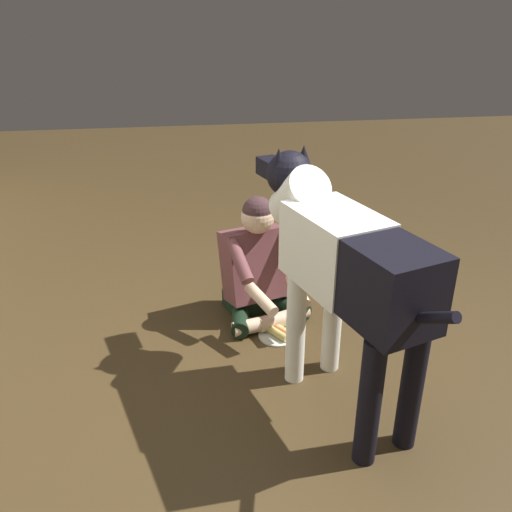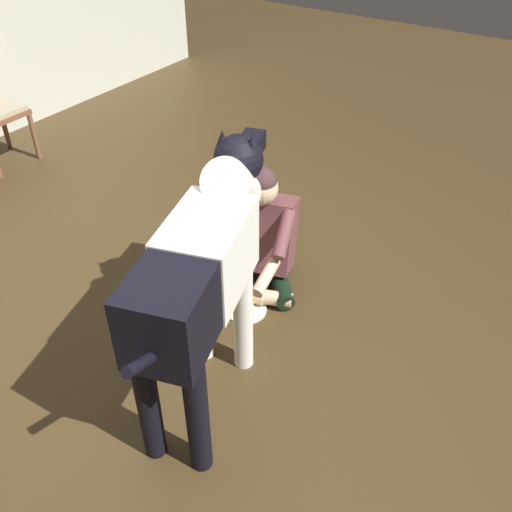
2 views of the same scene
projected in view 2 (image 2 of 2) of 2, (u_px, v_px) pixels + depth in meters
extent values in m
plane|color=#3F2F19|center=(174.00, 344.00, 3.23)|extent=(14.30, 14.30, 0.00)
cylinder|color=brown|center=(34.00, 136.00, 4.94)|extent=(0.04, 0.04, 0.42)
cylinder|color=brown|center=(4.00, 126.00, 5.12)|extent=(0.04, 0.04, 0.42)
cube|color=black|center=(264.00, 264.00, 3.72)|extent=(0.33, 0.40, 0.12)
cylinder|color=black|center=(281.00, 283.00, 3.56)|extent=(0.37, 0.35, 0.11)
cylinder|color=beige|center=(263.00, 297.00, 3.47)|extent=(0.22, 0.37, 0.09)
cylinder|color=black|center=(234.00, 274.00, 3.63)|extent=(0.41, 0.17, 0.11)
cylinder|color=beige|center=(237.00, 291.00, 3.50)|extent=(0.17, 0.37, 0.09)
cube|color=brown|center=(262.00, 232.00, 3.51)|extent=(0.41, 0.47, 0.50)
cylinder|color=brown|center=(284.00, 234.00, 3.27)|extent=(0.30, 0.16, 0.24)
cylinder|color=beige|center=(266.00, 277.00, 3.24)|extent=(0.28, 0.11, 0.12)
cylinder|color=brown|center=(227.00, 224.00, 3.35)|extent=(0.30, 0.16, 0.24)
cylinder|color=beige|center=(225.00, 269.00, 3.30)|extent=(0.27, 0.18, 0.12)
sphere|color=beige|center=(260.00, 188.00, 3.27)|extent=(0.21, 0.21, 0.21)
sphere|color=#40282C|center=(261.00, 183.00, 3.24)|extent=(0.19, 0.19, 0.19)
cylinder|color=white|center=(201.00, 311.00, 2.98)|extent=(0.10, 0.10, 0.64)
cylinder|color=white|center=(243.00, 320.00, 2.92)|extent=(0.10, 0.10, 0.64)
cylinder|color=black|center=(149.00, 407.00, 2.49)|extent=(0.10, 0.10, 0.64)
cylinder|color=black|center=(198.00, 419.00, 2.43)|extent=(0.10, 0.10, 0.64)
cube|color=white|center=(208.00, 253.00, 2.54)|extent=(0.58, 0.46, 0.37)
cube|color=black|center=(174.00, 310.00, 2.24)|extent=(0.51, 0.43, 0.35)
cylinder|color=white|center=(232.00, 187.00, 2.71)|extent=(0.42, 0.33, 0.37)
sphere|color=black|center=(238.00, 159.00, 2.74)|extent=(0.25, 0.25, 0.25)
cube|color=black|center=(251.00, 145.00, 2.91)|extent=(0.21, 0.16, 0.10)
cone|color=black|center=(222.00, 141.00, 2.69)|extent=(0.11, 0.11, 0.11)
cone|color=black|center=(252.00, 145.00, 2.66)|extent=(0.11, 0.11, 0.11)
cylinder|color=black|center=(149.00, 359.00, 2.08)|extent=(0.33, 0.14, 0.22)
cylinder|color=silver|center=(246.00, 310.00, 3.45)|extent=(0.25, 0.25, 0.01)
cylinder|color=#D2BB64|center=(249.00, 306.00, 3.43)|extent=(0.19, 0.14, 0.05)
cylinder|color=#D2BB64|center=(242.00, 306.00, 3.43)|extent=(0.19, 0.14, 0.05)
cylinder|color=#AF5333|center=(246.00, 305.00, 3.43)|extent=(0.19, 0.14, 0.04)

